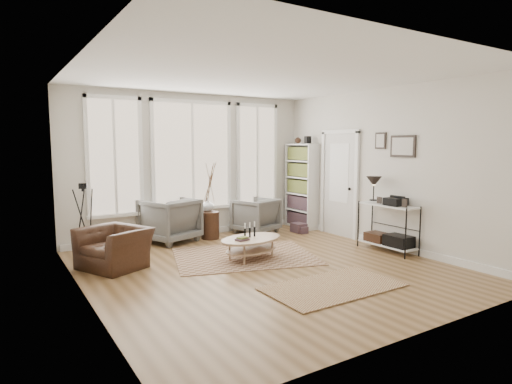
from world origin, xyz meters
TOP-DOWN VIEW (x-y plane):
  - room at (0.02, 0.03)m, footprint 5.50×5.54m
  - bay_window at (0.00, 2.71)m, footprint 4.14×0.12m
  - door at (2.57, 1.15)m, footprint 0.09×1.06m
  - bookcase at (2.44, 2.23)m, footprint 0.31×0.85m
  - low_shelf at (2.38, -0.30)m, footprint 0.38×1.08m
  - wall_art at (2.58, -0.27)m, footprint 0.04×0.88m
  - rug_main at (0.05, 0.73)m, footprint 2.71×2.33m
  - rug_runner at (0.25, -1.25)m, footprint 1.83×1.03m
  - coffee_table at (0.05, 0.52)m, footprint 1.25×0.93m
  - armchair_left at (-0.62, 2.44)m, footprint 1.18×1.20m
  - armchair_right at (1.24, 2.28)m, footprint 1.02×1.03m
  - side_table at (0.17, 2.28)m, footprint 0.36×0.36m
  - vase at (0.17, 2.39)m, footprint 0.26×0.26m
  - accent_chair at (-1.97, 1.23)m, footprint 1.22×1.16m
  - tripod_camera at (-2.25, 1.99)m, footprint 0.44×0.44m
  - book_stack_near at (2.05, 1.82)m, footprint 0.25×0.31m
  - book_stack_far at (2.05, 1.70)m, footprint 0.19×0.24m

SIDE VIEW (x-z plane):
  - rug_main at x=0.05m, z-range 0.00..0.01m
  - rug_runner at x=0.25m, z-range 0.01..0.02m
  - book_stack_far at x=2.05m, z-range 0.00..0.15m
  - book_stack_near at x=2.05m, z-range 0.00..0.20m
  - coffee_table at x=0.05m, z-range 0.02..0.54m
  - accent_chair at x=-1.97m, z-range 0.00..0.62m
  - armchair_right at x=1.24m, z-range 0.00..0.75m
  - armchair_left at x=-0.62m, z-range 0.00..0.86m
  - low_shelf at x=2.38m, z-range -0.14..1.16m
  - tripod_camera at x=-2.25m, z-range -0.05..1.21m
  - vase at x=0.17m, z-range 0.54..0.80m
  - side_table at x=0.17m, z-range -0.03..1.49m
  - bookcase at x=2.44m, z-range -0.07..1.99m
  - door at x=2.57m, z-range 0.01..2.23m
  - room at x=0.02m, z-range -0.02..2.88m
  - bay_window at x=0.00m, z-range 0.49..2.73m
  - wall_art at x=2.58m, z-range 1.66..2.10m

